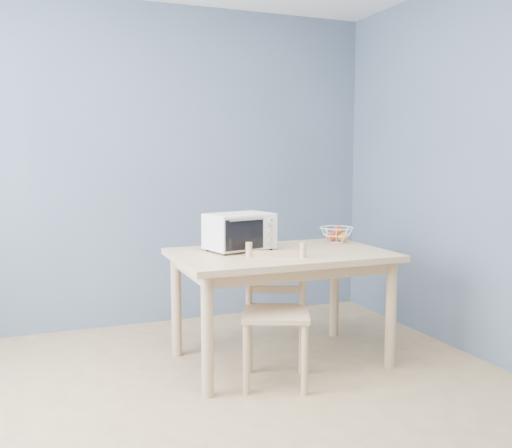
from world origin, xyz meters
name	(u,v)px	position (x,y,z in m)	size (l,w,h in m)	color
room	(228,173)	(0.00, 0.00, 1.30)	(4.01, 4.51, 2.61)	tan
dining_table	(281,267)	(0.70, 1.00, 0.65)	(1.40, 0.90, 0.75)	tan
toaster_oven	(237,231)	(0.45, 1.15, 0.88)	(0.48, 0.40, 0.25)	white
fruit_basket	(336,234)	(1.26, 1.24, 0.81)	(0.30, 0.30, 0.12)	white
dining_chair	(276,315)	(0.54, 0.71, 0.42)	(0.52, 0.52, 0.84)	tan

